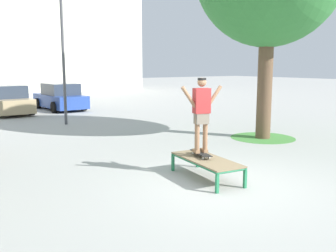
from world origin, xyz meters
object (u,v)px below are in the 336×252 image
at_px(skate_box, 206,161).
at_px(skateboard, 201,153).
at_px(light_post, 62,33).
at_px(car_tan, 7,101).
at_px(skater, 201,110).
at_px(car_blue, 60,98).

bearing_deg(skate_box, skateboard, 82.96).
relative_size(skateboard, light_post, 0.14).
relative_size(skateboard, car_tan, 0.19).
relative_size(skate_box, skater, 1.17).
height_order(skate_box, car_blue, car_blue).
bearing_deg(car_tan, skateboard, -85.69).
bearing_deg(car_tan, skate_box, -85.86).
xyz_separation_m(skate_box, car_blue, (1.88, 15.03, 0.28)).
xyz_separation_m(skateboard, skater, (0.00, 0.00, 0.99)).
height_order(skate_box, light_post, light_post).
height_order(skater, light_post, light_post).
height_order(skateboard, car_blue, car_blue).
bearing_deg(car_tan, car_blue, 6.65).
distance_m(skate_box, light_post, 10.08).
distance_m(skateboard, skater, 0.99).
relative_size(skater, light_post, 0.29).
bearing_deg(skater, light_post, 88.95).
bearing_deg(skateboard, light_post, 88.95).
height_order(skater, car_blue, skater).
height_order(skate_box, skateboard, skateboard).
bearing_deg(light_post, skate_box, -91.20).
bearing_deg(skateboard, skater, 75.01).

